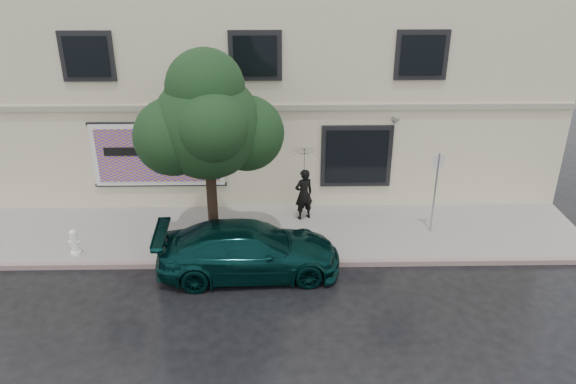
{
  "coord_description": "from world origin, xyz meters",
  "views": [
    {
      "loc": [
        0.67,
        -11.95,
        8.62
      ],
      "look_at": [
        0.93,
        2.2,
        1.98
      ],
      "focal_mm": 35.0,
      "sensor_mm": 36.0,
      "label": 1
    }
  ],
  "objects_px": {
    "street_tree": "(207,126)",
    "fire_hydrant": "(74,242)",
    "car": "(249,250)",
    "pedestrian": "(304,194)"
  },
  "relations": [
    {
      "from": "car",
      "to": "fire_hydrant",
      "type": "distance_m",
      "value": 5.1
    },
    {
      "from": "car",
      "to": "street_tree",
      "type": "relative_size",
      "value": 0.95
    },
    {
      "from": "street_tree",
      "to": "fire_hydrant",
      "type": "height_order",
      "value": "street_tree"
    },
    {
      "from": "pedestrian",
      "to": "fire_hydrant",
      "type": "distance_m",
      "value": 6.98
    },
    {
      "from": "car",
      "to": "fire_hydrant",
      "type": "relative_size",
      "value": 6.47
    },
    {
      "from": "street_tree",
      "to": "fire_hydrant",
      "type": "bearing_deg",
      "value": -178.02
    },
    {
      "from": "car",
      "to": "street_tree",
      "type": "xyz_separation_m",
      "value": [
        -1.04,
        1.0,
        3.19
      ]
    },
    {
      "from": "street_tree",
      "to": "pedestrian",
      "type": "bearing_deg",
      "value": 35.75
    },
    {
      "from": "car",
      "to": "pedestrian",
      "type": "distance_m",
      "value": 3.35
    },
    {
      "from": "car",
      "to": "pedestrian",
      "type": "relative_size",
      "value": 2.91
    }
  ]
}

